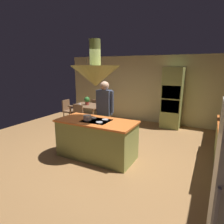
{
  "coord_description": "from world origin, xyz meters",
  "views": [
    {
      "loc": [
        2.34,
        -3.88,
        2.13
      ],
      "look_at": [
        0.1,
        0.4,
        1.0
      ],
      "focal_mm": 31.02,
      "sensor_mm": 36.0,
      "label": 1
    }
  ],
  "objects": [
    {
      "name": "kitchen_island",
      "position": [
        0.0,
        -0.2,
        0.46
      ],
      "size": [
        1.88,
        0.89,
        0.93
      ],
      "color": "#8C934C",
      "rests_on": "ground"
    },
    {
      "name": "ground",
      "position": [
        0.0,
        0.0,
        0.0
      ],
      "size": [
        8.16,
        8.16,
        0.0
      ],
      "primitive_type": "plane",
      "color": "#9E7042"
    },
    {
      "name": "chair_by_back_wall",
      "position": [
        -1.7,
        2.58,
        0.5
      ],
      "size": [
        0.4,
        0.4,
        0.87
      ],
      "rotation": [
        0.0,
        0.0,
        3.14
      ],
      "color": "brown",
      "rests_on": "ground"
    },
    {
      "name": "person_at_island",
      "position": [
        -0.18,
        0.52,
        1.02
      ],
      "size": [
        0.53,
        0.24,
        1.76
      ],
      "color": "tan",
      "rests_on": "ground"
    },
    {
      "name": "oven_tower",
      "position": [
        1.1,
        3.04,
        1.06
      ],
      "size": [
        0.66,
        0.62,
        2.12
      ],
      "color": "#8C934C",
      "rests_on": "ground"
    },
    {
      "name": "potted_plant_on_table",
      "position": [
        -1.72,
        1.91,
        0.93
      ],
      "size": [
        0.2,
        0.2,
        0.3
      ],
      "color": "#99382D",
      "rests_on": "dining_table"
    },
    {
      "name": "cup_on_table",
      "position": [
        -1.89,
        1.67,
        0.81
      ],
      "size": [
        0.07,
        0.07,
        0.09
      ],
      "primitive_type": "cylinder",
      "color": "white",
      "rests_on": "dining_table"
    },
    {
      "name": "cooking_pot_on_cooktop",
      "position": [
        -0.16,
        -0.33,
        0.99
      ],
      "size": [
        0.18,
        0.18,
        0.12
      ],
      "primitive_type": "cylinder",
      "color": "#B2B2B7",
      "rests_on": "kitchen_island"
    },
    {
      "name": "wall_back",
      "position": [
        0.0,
        3.45,
        1.27
      ],
      "size": [
        6.8,
        0.1,
        2.55
      ],
      "primitive_type": "cube",
      "color": "beige",
      "rests_on": "ground"
    },
    {
      "name": "chair_facing_island",
      "position": [
        -1.7,
        1.22,
        0.5
      ],
      "size": [
        0.4,
        0.4,
        0.87
      ],
      "color": "brown",
      "rests_on": "ground"
    },
    {
      "name": "pendant_light_over_table",
      "position": [
        -1.7,
        1.9,
        1.86
      ],
      "size": [
        0.32,
        0.32,
        0.82
      ],
      "color": "beige"
    },
    {
      "name": "dining_table",
      "position": [
        -1.7,
        1.9,
        0.66
      ],
      "size": [
        1.1,
        0.92,
        0.76
      ],
      "color": "brown",
      "rests_on": "ground"
    },
    {
      "name": "range_hood",
      "position": [
        0.0,
        -0.2,
        1.96
      ],
      "size": [
        1.1,
        1.1,
        1.0
      ],
      "color": "#8C934C"
    },
    {
      "name": "chair_at_corner",
      "position": [
        -2.63,
        1.9,
        0.5
      ],
      "size": [
        0.4,
        0.4,
        0.87
      ],
      "rotation": [
        0.0,
        0.0,
        1.57
      ],
      "color": "brown",
      "rests_on": "ground"
    }
  ]
}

